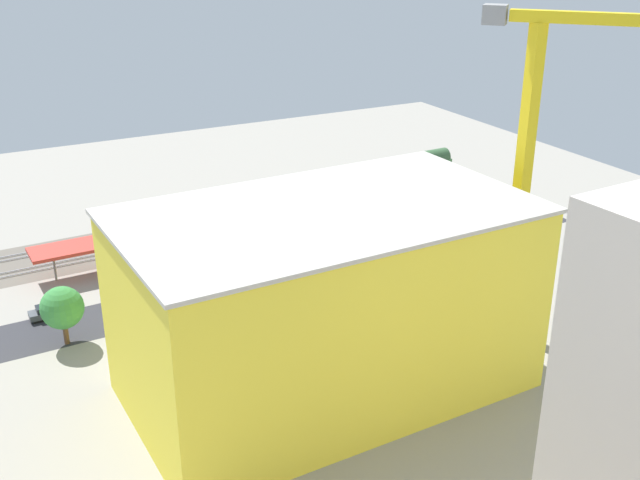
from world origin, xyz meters
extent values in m
plane|color=gray|center=(0.00, 0.00, 0.00)|extent=(158.47, 158.47, 0.00)
cube|color=#665E54|center=(0.00, -19.18, 0.00)|extent=(99.43, 16.87, 0.01)
cube|color=#2D2D33|center=(0.00, 2.92, 0.00)|extent=(99.28, 12.11, 0.01)
cube|color=#9E9EA8|center=(0.00, -22.78, 0.18)|extent=(99.00, 3.23, 0.12)
cube|color=#9E9EA8|center=(0.00, -21.34, 0.18)|extent=(99.00, 3.23, 0.12)
cube|color=#9E9EA8|center=(0.00, -17.02, 0.18)|extent=(99.00, 3.23, 0.12)
cube|color=#9E9EA8|center=(0.00, -15.58, 0.18)|extent=(99.00, 3.23, 0.12)
cube|color=#B73328|center=(1.82, -11.46, 4.19)|extent=(60.47, 7.32, 0.46)
cylinder|color=slate|center=(-25.32, -12.31, 1.98)|extent=(0.30, 0.30, 3.96)
cylinder|color=slate|center=(-11.75, -11.89, 1.98)|extent=(0.30, 0.30, 3.96)
cylinder|color=slate|center=(1.82, -11.46, 1.98)|extent=(0.30, 0.30, 3.96)
cylinder|color=slate|center=(15.39, -11.03, 1.98)|extent=(0.30, 0.30, 3.96)
cylinder|color=slate|center=(28.95, -10.60, 1.98)|extent=(0.30, 0.30, 3.96)
cube|color=black|center=(-11.54, -22.06, 0.50)|extent=(16.65, 2.82, 1.00)
cylinder|color=black|center=(-10.20, -22.02, 2.28)|extent=(13.99, 2.99, 2.56)
cube|color=black|center=(-17.16, -22.24, 1.69)|extent=(2.76, 2.84, 3.38)
cylinder|color=black|center=(-4.75, -21.85, 4.26)|extent=(0.70, 0.70, 1.40)
cube|color=black|center=(-36.17, -22.06, 0.30)|extent=(16.51, 3.06, 0.60)
cube|color=#4C7F4C|center=(-36.17, -22.06, 2.36)|extent=(18.35, 3.75, 3.51)
cylinder|color=#355935|center=(-36.17, -22.06, 4.36)|extent=(17.62, 3.73, 3.18)
cube|color=black|center=(-18.65, -0.59, 0.15)|extent=(4.03, 1.99, 0.30)
cube|color=navy|center=(-18.65, -0.59, 0.66)|extent=(4.78, 2.12, 0.72)
cube|color=#1E2328|center=(-18.65, -0.59, 1.34)|extent=(2.72, 1.74, 0.65)
cube|color=black|center=(-10.59, -0.82, 0.15)|extent=(3.43, 1.84, 0.30)
cube|color=silver|center=(-10.59, -0.82, 0.66)|extent=(4.08, 1.93, 0.72)
cube|color=#1E2328|center=(-10.59, -0.82, 1.34)|extent=(2.30, 1.67, 0.64)
cube|color=black|center=(-2.21, -0.87, 0.15)|extent=(4.02, 1.67, 0.30)
cube|color=maroon|center=(-2.21, -0.87, 0.66)|extent=(4.79, 1.75, 0.72)
cube|color=#1E2328|center=(-2.21, -0.87, 1.29)|extent=(2.68, 1.53, 0.54)
cube|color=black|center=(6.66, -0.15, 0.15)|extent=(3.81, 1.90, 0.30)
cube|color=gray|center=(6.66, -0.15, 0.69)|extent=(4.53, 2.00, 0.78)
cube|color=#1E2328|center=(6.66, -0.15, 1.38)|extent=(2.56, 1.71, 0.61)
cube|color=black|center=(14.92, -0.56, 0.15)|extent=(3.92, 1.87, 0.30)
cube|color=black|center=(14.92, -0.56, 0.74)|extent=(4.66, 1.97, 0.89)
cube|color=#1E2328|center=(14.92, -0.56, 1.47)|extent=(2.63, 1.67, 0.56)
cube|color=black|center=(22.49, -0.85, 0.15)|extent=(3.62, 1.94, 0.30)
cube|color=silver|center=(22.49, -0.85, 0.69)|extent=(4.30, 2.06, 0.77)
cube|color=#1E2328|center=(22.49, -0.85, 1.33)|extent=(2.44, 1.72, 0.52)
cube|color=black|center=(31.95, 0.09, 0.15)|extent=(3.56, 1.87, 0.30)
cube|color=#474C51|center=(31.95, 0.09, 0.67)|extent=(4.23, 1.96, 0.74)
cube|color=#1E2328|center=(31.95, 0.09, 1.36)|extent=(2.38, 1.70, 0.65)
cube|color=yellow|center=(8.51, 29.43, 9.78)|extent=(40.26, 23.56, 19.56)
cube|color=#B7B2A8|center=(8.51, 29.43, 19.76)|extent=(40.88, 24.18, 0.40)
cube|color=gray|center=(-16.12, 29.17, 0.60)|extent=(3.60, 3.60, 1.20)
cube|color=yellow|center=(-16.12, 29.17, 17.92)|extent=(1.40, 1.40, 35.85)
cube|color=gray|center=(-13.12, 25.82, 36.45)|extent=(3.09, 3.12, 2.00)
cube|color=black|center=(-2.58, 14.19, 0.25)|extent=(9.56, 3.47, 0.50)
cube|color=white|center=(-3.63, 14.05, 1.84)|extent=(7.51, 3.44, 2.69)
cube|color=#334C8C|center=(1.01, 14.66, 1.80)|extent=(2.41, 2.77, 2.60)
cube|color=black|center=(-1.98, 13.64, 0.25)|extent=(9.16, 2.34, 0.50)
cube|color=silver|center=(-3.07, 13.67, 1.88)|extent=(6.99, 2.52, 2.75)
cube|color=silver|center=(1.49, 13.56, 1.79)|extent=(2.24, 2.41, 2.57)
cylinder|color=brown|center=(30.90, 7.27, 1.46)|extent=(0.51, 0.51, 2.93)
sphere|color=#28662D|center=(30.90, 7.27, 4.58)|extent=(4.73, 4.73, 4.73)
cylinder|color=brown|center=(-4.27, 8.42, 1.75)|extent=(0.47, 0.47, 3.51)
sphere|color=#28662D|center=(-4.27, 8.42, 5.71)|extent=(6.29, 6.29, 6.29)
cylinder|color=brown|center=(30.99, 7.57, 1.46)|extent=(0.59, 0.59, 2.91)
sphere|color=#38843D|center=(30.99, 7.57, 4.65)|extent=(4.96, 4.96, 4.96)
cylinder|color=brown|center=(-17.94, 8.59, 2.00)|extent=(0.36, 0.36, 3.99)
sphere|color=#28662D|center=(-17.94, 8.59, 5.44)|extent=(4.14, 4.14, 4.14)
cylinder|color=brown|center=(-15.53, 7.74, 1.42)|extent=(0.44, 0.44, 2.85)
sphere|color=#28662D|center=(-15.53, 7.74, 4.67)|extent=(5.21, 5.21, 5.21)
cylinder|color=brown|center=(15.70, 7.44, 1.33)|extent=(0.58, 0.58, 2.66)
sphere|color=#28662D|center=(15.70, 7.44, 4.37)|extent=(4.88, 4.88, 4.88)
cylinder|color=#333333|center=(-7.27, 7.72, 2.70)|extent=(0.16, 0.16, 5.40)
cube|color=black|center=(-7.27, 7.72, 5.85)|extent=(0.36, 0.36, 0.90)
sphere|color=green|center=(-7.05, 7.72, 6.15)|extent=(0.20, 0.20, 0.20)
camera|label=1|loc=(41.07, 89.65, 45.39)|focal=42.90mm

